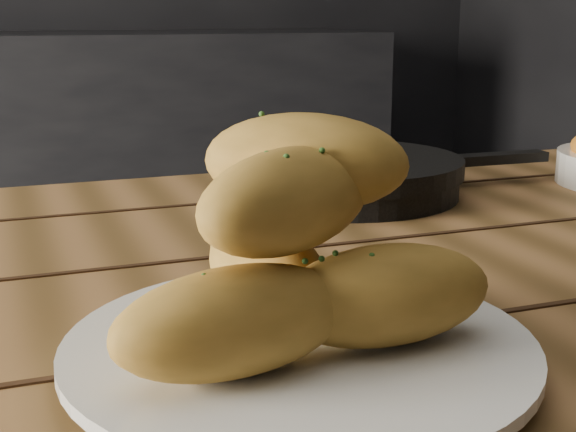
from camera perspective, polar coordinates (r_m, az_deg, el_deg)
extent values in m
cube|color=olive|center=(0.70, 12.14, -5.18)|extent=(1.48, 0.94, 0.04)
cylinder|color=white|center=(0.49, 0.82, -10.01)|extent=(0.26, 0.26, 0.01)
cylinder|color=white|center=(0.49, 0.82, -9.16)|extent=(0.29, 0.29, 0.01)
ellipsoid|color=#B07F30|center=(0.44, -3.83, -7.49)|extent=(0.15, 0.08, 0.06)
ellipsoid|color=#B07F30|center=(0.48, 6.93, -5.60)|extent=(0.14, 0.06, 0.06)
ellipsoid|color=#B07F30|center=(0.52, -1.61, -3.73)|extent=(0.07, 0.14, 0.06)
ellipsoid|color=#B07F30|center=(0.46, 0.00, 1.14)|extent=(0.15, 0.13, 0.06)
ellipsoid|color=#B07F30|center=(0.49, 1.20, 3.85)|extent=(0.14, 0.12, 0.06)
cylinder|color=black|center=(0.95, 4.02, 2.41)|extent=(0.27, 0.27, 0.03)
cylinder|color=black|center=(0.94, 4.05, 3.60)|extent=(0.28, 0.28, 0.02)
cube|color=black|center=(1.04, 14.52, 3.99)|extent=(0.14, 0.03, 0.01)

